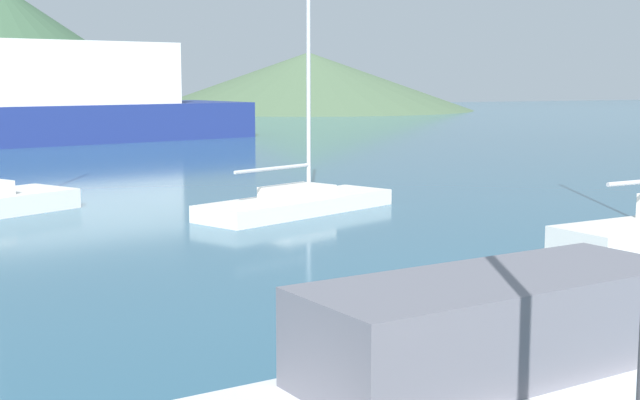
{
  "coord_description": "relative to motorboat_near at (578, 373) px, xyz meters",
  "views": [
    {
      "loc": [
        -8.66,
        -3.68,
        3.85
      ],
      "look_at": [
        -0.87,
        14.0,
        1.2
      ],
      "focal_mm": 50.0,
      "sensor_mm": 36.0,
      "label": 1
    }
  ],
  "objects": [
    {
      "name": "hill_east",
      "position": [
        36.46,
        93.26,
        2.85
      ],
      "size": [
        40.16,
        40.16,
        6.97
      ],
      "color": "#4C6647",
      "rests_on": "ground_plane"
    },
    {
      "name": "motorboat_near",
      "position": [
        0.0,
        0.0,
        0.0
      ],
      "size": [
        9.41,
        3.28,
        2.35
      ],
      "rotation": [
        0.0,
        0.0,
        0.15
      ],
      "color": "silver",
      "rests_on": "ground_plane"
    },
    {
      "name": "sailboat_inner",
      "position": [
        3.22,
        15.96,
        -0.26
      ],
      "size": [
        6.66,
        4.38,
        8.79
      ],
      "rotation": [
        0.0,
        0.0,
        0.42
      ],
      "color": "white",
      "rests_on": "ground_plane"
    }
  ]
}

